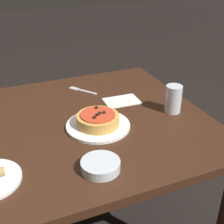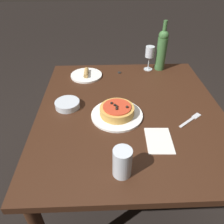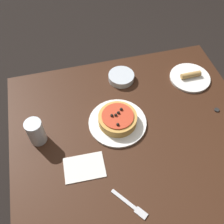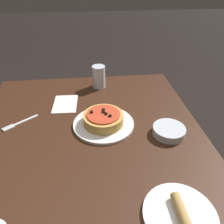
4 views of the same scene
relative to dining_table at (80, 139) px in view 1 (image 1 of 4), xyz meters
name	(u,v)px [view 1 (image 1 of 4)]	position (x,y,z in m)	size (l,w,h in m)	color
dining_table	(80,139)	(0.00, 0.00, 0.00)	(1.11, 1.00, 0.73)	#381E11
dinner_plate	(98,126)	(-0.06, 0.08, 0.10)	(0.27, 0.27, 0.01)	white
pizza	(98,119)	(-0.06, 0.08, 0.13)	(0.18, 0.18, 0.06)	gold
water_cup	(173,99)	(-0.43, 0.08, 0.16)	(0.07, 0.07, 0.13)	silver
side_bowl	(101,165)	(0.03, 0.34, 0.11)	(0.14, 0.14, 0.03)	silver
fork	(81,90)	(-0.11, -0.30, 0.10)	(0.12, 0.14, 0.00)	silver
paper_napkin	(122,101)	(-0.25, -0.11, 0.09)	(0.17, 0.12, 0.00)	silver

